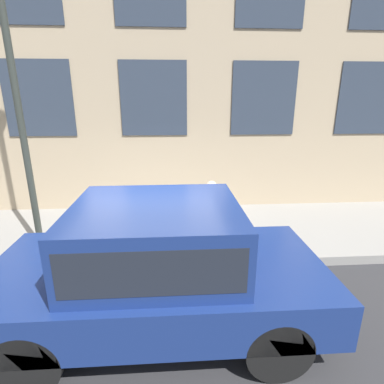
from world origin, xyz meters
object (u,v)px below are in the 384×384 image
Objects in this scene: person at (211,206)px; parked_car_navy_near at (158,262)px; street_lamp at (7,42)px; fire_hydrant at (172,230)px.

parked_car_navy_near is at bearing -91.00° from person.
fire_hydrant is at bearing -96.22° from street_lamp.
parked_car_navy_near is 0.71× the size of street_lamp.
fire_hydrant is 0.20× the size of parked_car_navy_near.
street_lamp reaches higher than parked_car_navy_near.
person is 2.30m from parked_car_navy_near.
fire_hydrant is 0.14× the size of street_lamp.
street_lamp is (2.05, 2.42, 2.93)m from parked_car_navy_near.
street_lamp reaches higher than fire_hydrant.
street_lamp is at bearing -155.60° from person.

